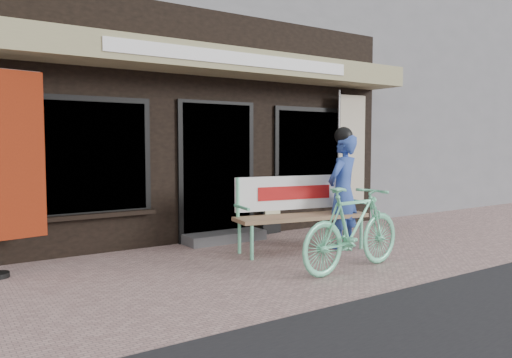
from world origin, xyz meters
TOP-DOWN VIEW (x-y plane):
  - ground at (0.00, 0.00)m, footprint 70.00×70.00m
  - storefront at (0.00, 4.96)m, footprint 7.00×6.77m
  - neighbor_right_near at (8.50, 5.50)m, footprint 10.00×7.00m
  - bench at (0.60, 0.66)m, footprint 2.01×0.82m
  - person at (1.23, 0.41)m, footprint 0.71×0.57m
  - bicycle at (0.40, -0.64)m, footprint 1.74×0.64m
  - nobori_red at (-2.98, 1.43)m, footprint 0.73×0.31m
  - nobori_cream at (2.66, 1.74)m, footprint 0.74×0.30m
  - menu_stand at (1.02, 1.92)m, footprint 0.40×0.13m

SIDE VIEW (x-z plane):
  - ground at x=0.00m, z-range 0.00..0.00m
  - menu_stand at x=1.02m, z-range 0.01..0.81m
  - bicycle at x=0.40m, z-range 0.00..1.02m
  - bench at x=0.60m, z-range 0.09..1.15m
  - person at x=1.23m, z-range -0.02..1.76m
  - nobori_red at x=-2.98m, z-range 0.04..2.50m
  - nobori_cream at x=2.66m, z-range 0.04..2.53m
  - neighbor_right_near at x=8.50m, z-range 0.00..5.60m
  - storefront at x=0.00m, z-range -0.01..5.99m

